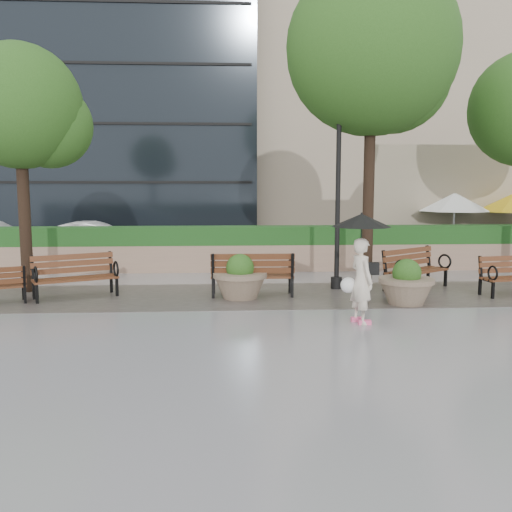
{
  "coord_description": "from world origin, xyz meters",
  "views": [
    {
      "loc": [
        -0.69,
        -10.22,
        2.63
      ],
      "look_at": [
        0.03,
        1.81,
        1.1
      ],
      "focal_mm": 40.0,
      "sensor_mm": 36.0,
      "label": 1
    }
  ],
  "objects": [
    {
      "name": "car_right",
      "position": [
        -5.3,
        10.64,
        0.64
      ],
      "size": [
        3.88,
        1.43,
        1.27
      ],
      "primitive_type": "imported",
      "rotation": [
        0.0,
        0.0,
        1.55
      ],
      "color": "silver",
      "rests_on": "ground"
    },
    {
      "name": "bldg_stone",
      "position": [
        10.0,
        23.0,
        10.0
      ],
      "size": [
        18.0,
        10.0,
        20.0
      ],
      "primitive_type": "cube",
      "color": "tan",
      "rests_on": "ground"
    },
    {
      "name": "hedge_wall",
      "position": [
        0.0,
        7.0,
        0.66
      ],
      "size": [
        24.0,
        0.8,
        1.35
      ],
      "color": "#9A7B63",
      "rests_on": "ground"
    },
    {
      "name": "ground",
      "position": [
        0.0,
        0.0,
        0.0
      ],
      "size": [
        100.0,
        100.0,
        0.0
      ],
      "primitive_type": "plane",
      "color": "gray",
      "rests_on": "ground"
    },
    {
      "name": "tree_1",
      "position": [
        3.19,
        4.22,
        5.79
      ],
      "size": [
        4.26,
        4.26,
        8.07
      ],
      "color": "black",
      "rests_on": "ground"
    },
    {
      "name": "cobble_strip",
      "position": [
        0.0,
        3.0,
        0.01
      ],
      "size": [
        28.0,
        3.2,
        0.01
      ],
      "primitive_type": "cube",
      "color": "#383330",
      "rests_on": "ground"
    },
    {
      "name": "lamppost",
      "position": [
        2.18,
        3.77,
        2.02
      ],
      "size": [
        0.28,
        0.28,
        4.54
      ],
      "color": "black",
      "rests_on": "ground"
    },
    {
      "name": "patio_umb_white",
      "position": [
        7.32,
        9.0,
        1.99
      ],
      "size": [
        2.5,
        2.5,
        2.3
      ],
      "color": "black",
      "rests_on": "ground"
    },
    {
      "name": "bench_3",
      "position": [
        4.16,
        3.63,
        0.3
      ],
      "size": [
        1.95,
        1.68,
        1.01
      ],
      "rotation": [
        0.0,
        0.0,
        0.61
      ],
      "color": "brown",
      "rests_on": "ground"
    },
    {
      "name": "cafe_wall",
      "position": [
        9.5,
        10.0,
        2.0
      ],
      "size": [
        10.0,
        0.6,
        4.0
      ],
      "primitive_type": "cube",
      "color": "tan",
      "rests_on": "ground"
    },
    {
      "name": "pedestrian",
      "position": [
        1.92,
        0.26,
        1.26
      ],
      "size": [
        1.13,
        1.13,
        2.07
      ],
      "rotation": [
        0.0,
        0.0,
        1.9
      ],
      "color": "beige",
      "rests_on": "ground"
    },
    {
      "name": "planter_left",
      "position": [
        -0.28,
        2.69,
        0.41
      ],
      "size": [
        1.24,
        1.24,
        1.04
      ],
      "color": "#7F6B56",
      "rests_on": "ground"
    },
    {
      "name": "bench_2",
      "position": [
        0.02,
        2.98,
        0.31
      ],
      "size": [
        1.95,
        0.8,
        1.03
      ],
      "rotation": [
        0.0,
        0.0,
        3.12
      ],
      "color": "brown",
      "rests_on": "ground"
    },
    {
      "name": "asphalt_street",
      "position": [
        0.0,
        11.0,
        0.0
      ],
      "size": [
        40.0,
        7.0,
        0.0
      ],
      "primitive_type": "cube",
      "color": "black",
      "rests_on": "ground"
    },
    {
      "name": "planter_right",
      "position": [
        3.33,
        1.84,
        0.39
      ],
      "size": [
        1.2,
        1.2,
        1.01
      ],
      "color": "#7F6B56",
      "rests_on": "ground"
    },
    {
      "name": "bench_1",
      "position": [
        -4.08,
        2.98,
        0.3
      ],
      "size": [
        1.99,
        1.45,
        1.0
      ],
      "rotation": [
        0.0,
        0.0,
        0.44
      ],
      "color": "brown",
      "rests_on": "ground"
    },
    {
      "name": "tree_0",
      "position": [
        -5.3,
        3.94,
        4.32
      ],
      "size": [
        3.1,
        2.94,
        5.92
      ],
      "color": "black",
      "rests_on": "ground"
    }
  ]
}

